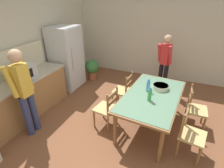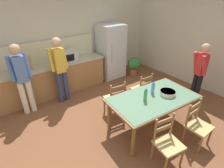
# 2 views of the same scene
# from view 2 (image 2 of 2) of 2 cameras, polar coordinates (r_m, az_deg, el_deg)

# --- Properties ---
(ground_plane) EXTENTS (8.32, 8.32, 0.00)m
(ground_plane) POSITION_cam_2_polar(r_m,az_deg,el_deg) (4.10, 1.53, -13.14)
(ground_plane) COLOR brown
(wall_back) EXTENTS (6.52, 0.12, 2.90)m
(wall_back) POSITION_cam_2_polar(r_m,az_deg,el_deg) (5.57, -15.99, 13.98)
(wall_back) COLOR beige
(wall_back) RESTS_ON ground
(wall_right) EXTENTS (0.12, 5.20, 2.90)m
(wall_right) POSITION_cam_2_polar(r_m,az_deg,el_deg) (5.86, 28.31, 12.45)
(wall_right) COLOR beige
(wall_right) RESTS_ON ground
(kitchen_counter) EXTENTS (3.32, 0.66, 0.91)m
(kitchen_counter) POSITION_cam_2_polar(r_m,az_deg,el_deg) (5.30, -19.70, 1.20)
(kitchen_counter) COLOR #9E7042
(kitchen_counter) RESTS_ON ground
(counter_splashback) EXTENTS (3.28, 0.03, 0.60)m
(counter_splashback) POSITION_cam_2_polar(r_m,az_deg,el_deg) (5.32, -22.08, 9.64)
(counter_splashback) COLOR beige
(counter_splashback) RESTS_ON kitchen_counter
(refrigerator) EXTENTS (0.81, 0.73, 1.79)m
(refrigerator) POSITION_cam_2_polar(r_m,az_deg,el_deg) (6.00, -0.28, 10.46)
(refrigerator) COLOR silver
(refrigerator) RESTS_ON ground
(microwave) EXTENTS (0.50, 0.39, 0.30)m
(microwave) POSITION_cam_2_polar(r_m,az_deg,el_deg) (5.25, -14.17, 8.88)
(microwave) COLOR #B2B7BC
(microwave) RESTS_ON kitchen_counter
(paper_bag) EXTENTS (0.24, 0.16, 0.36)m
(paper_bag) POSITION_cam_2_polar(r_m,az_deg,el_deg) (4.94, -26.21, 6.00)
(paper_bag) COLOR tan
(paper_bag) RESTS_ON kitchen_counter
(dining_table) EXTENTS (1.92, 1.18, 0.77)m
(dining_table) POSITION_cam_2_polar(r_m,az_deg,el_deg) (3.73, 13.23, -5.26)
(dining_table) COLOR brown
(dining_table) RESTS_ON ground
(bottle_near_centre) EXTENTS (0.07, 0.07, 0.27)m
(bottle_near_centre) POSITION_cam_2_polar(r_m,az_deg,el_deg) (3.48, 10.87, -3.63)
(bottle_near_centre) COLOR green
(bottle_near_centre) RESTS_ON dining_table
(bottle_off_centre) EXTENTS (0.07, 0.07, 0.27)m
(bottle_off_centre) POSITION_cam_2_polar(r_m,az_deg,el_deg) (3.76, 13.22, -1.36)
(bottle_off_centre) COLOR #4C8ED6
(bottle_off_centre) RESTS_ON dining_table
(serving_bowl) EXTENTS (0.32, 0.32, 0.09)m
(serving_bowl) POSITION_cam_2_polar(r_m,az_deg,el_deg) (3.84, 17.70, -2.68)
(serving_bowl) COLOR beige
(serving_bowl) RESTS_ON dining_table
(chair_side_far_right) EXTENTS (0.44, 0.42, 0.91)m
(chair_side_far_right) POSITION_cam_2_polar(r_m,az_deg,el_deg) (4.61, 9.68, -1.79)
(chair_side_far_right) COLOR olive
(chair_side_far_right) RESTS_ON ground
(chair_side_near_left) EXTENTS (0.48, 0.47, 0.91)m
(chair_side_near_left) POSITION_cam_2_polar(r_m,az_deg,el_deg) (3.24, 17.58, -17.81)
(chair_side_near_left) COLOR olive
(chair_side_near_left) RESTS_ON ground
(chair_side_far_left) EXTENTS (0.47, 0.45, 0.91)m
(chair_side_far_left) POSITION_cam_2_polar(r_m,az_deg,el_deg) (4.16, 0.96, -4.82)
(chair_side_far_left) COLOR olive
(chair_side_far_left) RESTS_ON ground
(chair_side_near_right) EXTENTS (0.43, 0.41, 0.91)m
(chair_side_near_right) POSITION_cam_2_polar(r_m,az_deg,el_deg) (3.78, 26.08, -12.00)
(chair_side_near_right) COLOR olive
(chair_side_near_right) RESTS_ON ground
(person_at_sink) EXTENTS (0.43, 0.30, 1.73)m
(person_at_sink) POSITION_cam_2_polar(r_m,az_deg,el_deg) (4.49, -27.35, 2.12)
(person_at_sink) COLOR silver
(person_at_sink) RESTS_ON ground
(person_at_counter) EXTENTS (0.44, 0.30, 1.75)m
(person_at_counter) POSITION_cam_2_polar(r_m,az_deg,el_deg) (4.66, -16.64, 5.18)
(person_at_counter) COLOR navy
(person_at_counter) RESTS_ON ground
(person_by_table) EXTENTS (0.36, 0.46, 1.61)m
(person_by_table) POSITION_cam_2_polar(r_m,az_deg,el_deg) (5.01, 26.73, 3.91)
(person_by_table) COLOR black
(person_by_table) RESTS_ON ground
(potted_plant) EXTENTS (0.44, 0.44, 0.67)m
(potted_plant) POSITION_cam_2_polar(r_m,az_deg,el_deg) (6.28, 7.13, 6.15)
(potted_plant) COLOR brown
(potted_plant) RESTS_ON ground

